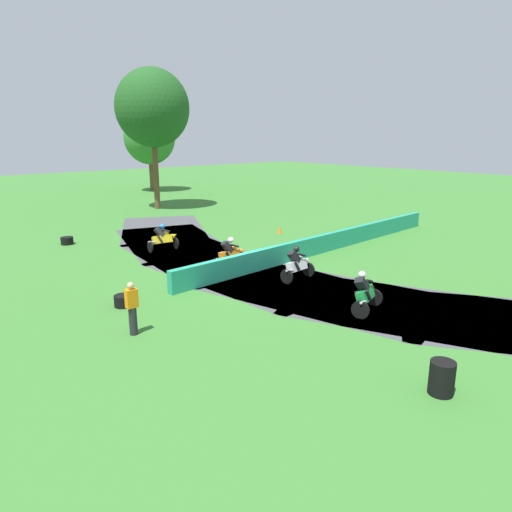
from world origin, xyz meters
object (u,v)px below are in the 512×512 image
at_px(tire_stack_mid_a, 123,301).
at_px(track_marshal, 132,309).
at_px(motorcycle_trailing_white, 298,264).
at_px(tire_stack_near, 67,241).
at_px(motorcycle_chase_orange, 231,254).
at_px(traffic_cone, 279,230).
at_px(motorcycle_fourth_green, 366,292).
at_px(motorcycle_lead_yellow, 163,238).
at_px(tire_stack_mid_b, 442,378).

xyz_separation_m(tire_stack_mid_a, track_marshal, (-0.79, -2.40, 0.62)).
distance_m(tire_stack_mid_a, track_marshal, 2.60).
bearing_deg(motorcycle_trailing_white, tire_stack_near, 111.94).
bearing_deg(motorcycle_chase_orange, traffic_cone, 30.76).
relative_size(motorcycle_trailing_white, motorcycle_fourth_green, 1.00).
xyz_separation_m(motorcycle_lead_yellow, motorcycle_fourth_green, (0.91, -11.90, 0.01)).
relative_size(motorcycle_trailing_white, traffic_cone, 3.82).
bearing_deg(motorcycle_chase_orange, motorcycle_lead_yellow, 97.04).
relative_size(motorcycle_fourth_green, tire_stack_near, 2.56).
bearing_deg(tire_stack_mid_a, tire_stack_near, 80.50).
relative_size(tire_stack_near, tire_stack_mid_a, 1.07).
height_order(motorcycle_fourth_green, track_marshal, track_marshal).
distance_m(tire_stack_near, tire_stack_mid_b, 20.79).
height_order(motorcycle_trailing_white, tire_stack_mid_b, motorcycle_trailing_white).
bearing_deg(motorcycle_trailing_white, track_marshal, -174.95).
xyz_separation_m(tire_stack_mid_b, traffic_cone, (9.42, 15.38, -0.18)).
xyz_separation_m(motorcycle_fourth_green, tire_stack_mid_b, (-2.97, -4.34, -0.24)).
height_order(motorcycle_lead_yellow, motorcycle_fourth_green, motorcycle_fourth_green).
height_order(motorcycle_chase_orange, track_marshal, track_marshal).
xyz_separation_m(motorcycle_chase_orange, tire_stack_near, (-3.95, 9.39, -0.46)).
xyz_separation_m(motorcycle_lead_yellow, motorcycle_chase_orange, (0.60, -4.88, 0.03)).
bearing_deg(tire_stack_near, tire_stack_mid_a, -99.50).
xyz_separation_m(motorcycle_lead_yellow, tire_stack_near, (-3.35, 4.51, -0.43)).
bearing_deg(tire_stack_near, track_marshal, -101.13).
distance_m(motorcycle_chase_orange, tire_stack_mid_b, 11.67).
bearing_deg(motorcycle_lead_yellow, motorcycle_chase_orange, -82.96).
bearing_deg(tire_stack_mid_b, tire_stack_mid_a, 107.11).
height_order(motorcycle_chase_orange, motorcycle_trailing_white, motorcycle_chase_orange).
distance_m(motorcycle_chase_orange, tire_stack_mid_a, 5.92).
height_order(motorcycle_lead_yellow, tire_stack_near, motorcycle_lead_yellow).
bearing_deg(motorcycle_fourth_green, motorcycle_chase_orange, 92.48).
bearing_deg(traffic_cone, motorcycle_fourth_green, -120.29).
distance_m(motorcycle_lead_yellow, motorcycle_trailing_white, 8.14).
xyz_separation_m(tire_stack_near, tire_stack_mid_a, (-1.80, -10.75, -0.00)).
xyz_separation_m(tire_stack_near, traffic_cone, (10.70, -5.37, 0.02)).
bearing_deg(tire_stack_mid_a, tire_stack_mid_b, -72.89).
xyz_separation_m(motorcycle_chase_orange, tire_stack_mid_b, (-2.67, -11.36, -0.26)).
distance_m(motorcycle_lead_yellow, traffic_cone, 7.42).
xyz_separation_m(motorcycle_fourth_green, tire_stack_near, (-4.26, 16.41, -0.44)).
relative_size(tire_stack_near, tire_stack_mid_b, 0.82).
relative_size(motorcycle_lead_yellow, traffic_cone, 3.88).
xyz_separation_m(motorcycle_trailing_white, tire_stack_near, (-5.02, 12.47, -0.45)).
xyz_separation_m(motorcycle_lead_yellow, motorcycle_trailing_white, (1.68, -7.96, 0.02)).
xyz_separation_m(motorcycle_trailing_white, tire_stack_mid_a, (-6.82, 1.73, -0.45)).
height_order(motorcycle_chase_orange, tire_stack_mid_a, motorcycle_chase_orange).
bearing_deg(traffic_cone, track_marshal, -149.68).
distance_m(tire_stack_near, traffic_cone, 11.98).
xyz_separation_m(motorcycle_chase_orange, traffic_cone, (6.75, 4.02, -0.44)).
distance_m(motorcycle_fourth_green, track_marshal, 7.58).
xyz_separation_m(motorcycle_chase_orange, motorcycle_fourth_green, (0.30, -7.02, -0.02)).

